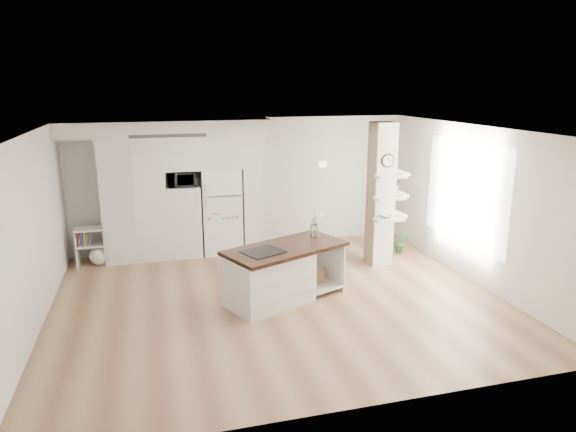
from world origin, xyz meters
name	(u,v)px	position (x,y,z in m)	size (l,w,h in m)	color
floor	(278,299)	(0.00, 0.00, 0.00)	(7.00, 6.00, 0.01)	tan
room	(278,186)	(0.00, 0.00, 1.86)	(7.04, 6.04, 2.72)	white
cabinet_wall	(173,182)	(-1.45, 2.67, 1.51)	(4.00, 0.71, 2.70)	silver
refrigerator	(221,210)	(-0.53, 2.68, 0.88)	(0.78, 0.69, 1.75)	white
column	(387,195)	(2.38, 1.13, 1.35)	(0.69, 0.90, 2.70)	silver
window	(465,193)	(3.48, 0.30, 1.50)	(2.40, 2.40, 0.00)	white
pendant_light	(377,163)	(1.70, 0.15, 2.12)	(0.12, 0.12, 0.10)	white
kitchen_island	(275,274)	(-0.07, -0.06, 0.46)	(2.15, 1.63, 1.45)	silver
bookshelf	(95,249)	(-2.97, 2.50, 0.32)	(0.62, 0.36, 0.73)	silver
floor_plant_a	(401,242)	(3.00, 1.64, 0.23)	(0.25, 0.20, 0.46)	#30702C
floor_plant_b	(380,235)	(2.77, 2.11, 0.25)	(0.28, 0.28, 0.50)	#30702C
microwave	(182,179)	(-1.27, 2.62, 1.57)	(0.54, 0.37, 0.30)	#2D2D2D
shelf_plant	(395,184)	(2.63, 1.30, 1.52)	(0.27, 0.23, 0.30)	#30702C
decor_bowl	(387,216)	(2.30, 0.90, 1.00)	(0.22, 0.22, 0.05)	white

